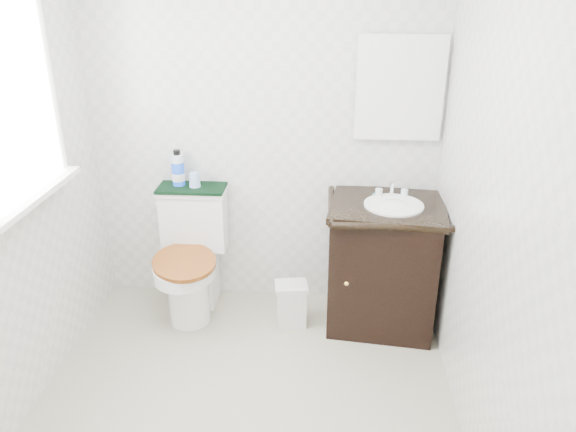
# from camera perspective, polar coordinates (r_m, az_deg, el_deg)

# --- Properties ---
(floor) EXTENTS (2.40, 2.40, 0.00)m
(floor) POSITION_cam_1_polar(r_m,az_deg,el_deg) (3.06, -4.64, -19.43)
(floor) COLOR #ADA58B
(floor) RESTS_ON ground
(wall_back) EXTENTS (2.40, 0.00, 2.40)m
(wall_back) POSITION_cam_1_polar(r_m,az_deg,el_deg) (3.54, -2.42, 9.09)
(wall_back) COLOR silver
(wall_back) RESTS_ON ground
(wall_front) EXTENTS (2.40, 0.00, 2.40)m
(wall_front) POSITION_cam_1_polar(r_m,az_deg,el_deg) (1.40, -13.79, -16.46)
(wall_front) COLOR silver
(wall_front) RESTS_ON ground
(wall_right) EXTENTS (0.00, 2.40, 2.40)m
(wall_right) POSITION_cam_1_polar(r_m,az_deg,el_deg) (2.48, 20.37, 1.17)
(wall_right) COLOR silver
(wall_right) RESTS_ON ground
(window) EXTENTS (0.02, 0.70, 0.90)m
(window) POSITION_cam_1_polar(r_m,az_deg,el_deg) (2.91, -26.64, 10.55)
(window) COLOR white
(window) RESTS_ON wall_left
(mirror) EXTENTS (0.50, 0.02, 0.60)m
(mirror) POSITION_cam_1_polar(r_m,az_deg,el_deg) (3.47, 11.30, 12.58)
(mirror) COLOR silver
(mirror) RESTS_ON wall_back
(toilet) EXTENTS (0.50, 0.68, 0.81)m
(toilet) POSITION_cam_1_polar(r_m,az_deg,el_deg) (3.71, -9.72, -4.54)
(toilet) COLOR white
(toilet) RESTS_ON floor
(vanity) EXTENTS (0.73, 0.65, 0.92)m
(vanity) POSITION_cam_1_polar(r_m,az_deg,el_deg) (3.54, 9.71, -4.61)
(vanity) COLOR black
(vanity) RESTS_ON floor
(trash_bin) EXTENTS (0.22, 0.19, 0.29)m
(trash_bin) POSITION_cam_1_polar(r_m,az_deg,el_deg) (3.60, 0.32, -8.90)
(trash_bin) COLOR silver
(trash_bin) RESTS_ON floor
(towel) EXTENTS (0.43, 0.22, 0.02)m
(towel) POSITION_cam_1_polar(r_m,az_deg,el_deg) (3.63, -9.77, 2.83)
(towel) COLOR black
(towel) RESTS_ON toilet
(mouthwash_bottle) EXTENTS (0.08, 0.08, 0.23)m
(mouthwash_bottle) POSITION_cam_1_polar(r_m,az_deg,el_deg) (3.64, -11.10, 4.70)
(mouthwash_bottle) COLOR blue
(mouthwash_bottle) RESTS_ON towel
(cup) EXTENTS (0.07, 0.07, 0.09)m
(cup) POSITION_cam_1_polar(r_m,az_deg,el_deg) (3.61, -9.47, 3.66)
(cup) COLOR #99BDFB
(cup) RESTS_ON towel
(soap_bar) EXTENTS (0.07, 0.05, 0.02)m
(soap_bar) POSITION_cam_1_polar(r_m,az_deg,el_deg) (3.49, 9.10, 2.21)
(soap_bar) COLOR #1A7F78
(soap_bar) RESTS_ON vanity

